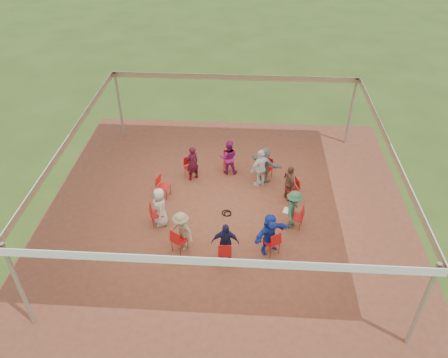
# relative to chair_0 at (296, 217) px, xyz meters

# --- Properties ---
(ground) EXTENTS (80.00, 80.00, 0.00)m
(ground) POSITION_rel_chair_0_xyz_m (-2.39, 0.69, -0.45)
(ground) COLOR #334E18
(ground) RESTS_ON ground
(dirt_patch) EXTENTS (13.00, 13.00, 0.00)m
(dirt_patch) POSITION_rel_chair_0_xyz_m (-2.39, 0.69, -0.44)
(dirt_patch) COLOR brown
(dirt_patch) RESTS_ON ground
(tent) EXTENTS (10.33, 10.33, 3.00)m
(tent) POSITION_rel_chair_0_xyz_m (-2.39, 0.69, 1.92)
(tent) COLOR #B2B2B7
(tent) RESTS_ON ground
(chair_0) EXTENTS (0.54, 0.53, 0.90)m
(chair_0) POSITION_rel_chair_0_xyz_m (0.00, 0.00, 0.00)
(chair_0) COLOR #B50F0F
(chair_0) RESTS_ON ground
(chair_1) EXTENTS (0.56, 0.54, 0.90)m
(chair_1) POSITION_rel_chair_0_xyz_m (-0.05, 1.53, 0.00)
(chair_1) COLOR #B50F0F
(chair_1) RESTS_ON ground
(chair_2) EXTENTS (0.59, 0.60, 0.90)m
(chair_2) POSITION_rel_chair_0_xyz_m (-0.99, 2.75, 0.00)
(chair_2) COLOR #B50F0F
(chair_2) RESTS_ON ground
(chair_3) EXTENTS (0.43, 0.45, 0.90)m
(chair_3) POSITION_rel_chair_0_xyz_m (-2.47, 3.18, 0.00)
(chair_3) COLOR #B50F0F
(chair_3) RESTS_ON ground
(chair_4) EXTENTS (0.60, 0.61, 0.90)m
(chair_4) POSITION_rel_chair_0_xyz_m (-3.91, 2.66, 0.00)
(chair_4) COLOR #B50F0F
(chair_4) RESTS_ON ground
(chair_5) EXTENTS (0.54, 0.53, 0.90)m
(chair_5) POSITION_rel_chair_0_xyz_m (-4.77, 1.38, 0.00)
(chair_5) COLOR #B50F0F
(chair_5) RESTS_ON ground
(chair_6) EXTENTS (0.56, 0.54, 0.90)m
(chair_6) POSITION_rel_chair_0_xyz_m (-4.72, -0.15, 0.00)
(chair_6) COLOR #B50F0F
(chair_6) RESTS_ON ground
(chair_7) EXTENTS (0.59, 0.60, 0.90)m
(chair_7) POSITION_rel_chair_0_xyz_m (-3.78, -1.36, 0.00)
(chair_7) COLOR #B50F0F
(chair_7) RESTS_ON ground
(chair_8) EXTENTS (0.43, 0.45, 0.90)m
(chair_8) POSITION_rel_chair_0_xyz_m (-2.31, -1.79, 0.00)
(chair_8) COLOR #B50F0F
(chair_8) RESTS_ON ground
(chair_9) EXTENTS (0.60, 0.61, 0.90)m
(chair_9) POSITION_rel_chair_0_xyz_m (-0.86, -1.27, 0.00)
(chair_9) COLOR #B50F0F
(chair_9) RESTS_ON ground
(person_seated_0) EXTENTS (0.71, 1.03, 1.46)m
(person_seated_0) POSITION_rel_chair_0_xyz_m (-0.12, 0.03, 0.29)
(person_seated_0) COLOR #295437
(person_seated_0) RESTS_ON ground
(person_seated_1) EXTENTS (0.70, 0.95, 1.46)m
(person_seated_1) POSITION_rel_chair_0_xyz_m (-0.16, 1.49, 0.29)
(person_seated_1) COLOR brown
(person_seated_1) RESTS_ON ground
(person_seated_2) EXTENTS (1.40, 1.18, 1.46)m
(person_seated_2) POSITION_rel_chair_0_xyz_m (-1.06, 2.65, 0.29)
(person_seated_2) COLOR slate
(person_seated_2) RESTS_ON ground
(person_seated_3) EXTENTS (0.72, 0.43, 1.46)m
(person_seated_3) POSITION_rel_chair_0_xyz_m (-2.46, 3.06, 0.29)
(person_seated_3) COLOR #7B1557
(person_seated_3) RESTS_ON ground
(person_seated_4) EXTENTS (0.63, 0.60, 1.46)m
(person_seated_4) POSITION_rel_chair_0_xyz_m (-3.84, 2.56, 0.29)
(person_seated_4) COLOR #380C1A
(person_seated_4) RESTS_ON ground
(person_seated_5) EXTENTS (0.62, 0.81, 1.46)m
(person_seated_5) POSITION_rel_chair_0_xyz_m (-4.61, -0.11, 0.29)
(person_seated_5) COLOR #B4AE9D
(person_seated_5) RESTS_ON ground
(person_seated_6) EXTENTS (1.04, 0.92, 1.46)m
(person_seated_6) POSITION_rel_chair_0_xyz_m (-3.71, -1.26, 0.29)
(person_seated_6) COLOR #8E7B56
(person_seated_6) RESTS_ON ground
(person_seated_7) EXTENTS (0.87, 0.46, 1.46)m
(person_seated_7) POSITION_rel_chair_0_xyz_m (-2.31, -1.67, 0.29)
(person_seated_7) COLOR #191B40
(person_seated_7) RESTS_ON ground
(person_seated_8) EXTENTS (1.38, 1.23, 1.46)m
(person_seated_8) POSITION_rel_chair_0_xyz_m (-0.94, -1.18, 0.29)
(person_seated_8) COLOR #192F97
(person_seated_8) RESTS_ON ground
(standing_person) EXTENTS (1.03, 0.96, 1.60)m
(standing_person) POSITION_rel_chair_0_xyz_m (-1.20, 2.28, 0.35)
(standing_person) COLOR silver
(standing_person) RESTS_ON ground
(cable_coil) EXTENTS (0.44, 0.44, 0.03)m
(cable_coil) POSITION_rel_chair_0_xyz_m (-2.38, 0.52, -0.43)
(cable_coil) COLOR black
(cable_coil) RESTS_ON ground
(laptop) EXTENTS (0.33, 0.37, 0.22)m
(laptop) POSITION_rel_chair_0_xyz_m (-0.27, 0.08, 0.23)
(laptop) COLOR #B7B7BC
(laptop) RESTS_ON ground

